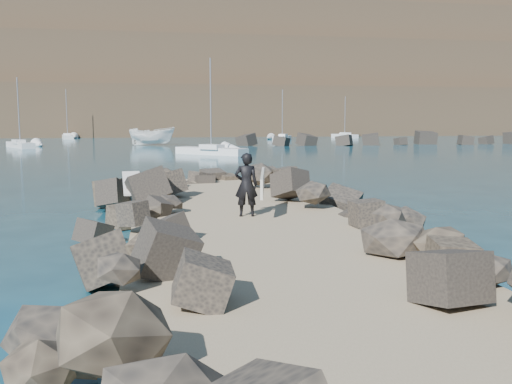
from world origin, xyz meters
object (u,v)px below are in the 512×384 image
(boat_imported, at_px, (152,136))
(sailboat_d, at_px, (282,138))
(surfer_with_board, at_px, (249,184))
(surfboard_resting, at_px, (132,186))

(boat_imported, distance_m, sailboat_d, 25.26)
(surfer_with_board, relative_size, sailboat_d, 0.27)
(surfboard_resting, distance_m, surfer_with_board, 5.11)
(boat_imported, bearing_deg, surfer_with_board, -160.75)
(surfboard_resting, distance_m, sailboat_d, 72.28)
(surfboard_resting, distance_m, boat_imported, 54.17)
(surfboard_resting, height_order, boat_imported, boat_imported)
(surfboard_resting, relative_size, sailboat_d, 0.29)
(boat_imported, xyz_separation_m, surfer_with_board, (2.62, -58.07, 0.33))
(surfer_with_board, bearing_deg, sailboat_d, 76.39)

